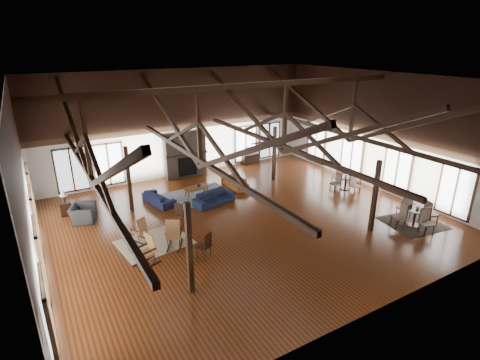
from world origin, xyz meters
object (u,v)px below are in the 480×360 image
sofa_orange (235,182)px  cafe_table_far (346,181)px  sofa_navy_left (159,198)px  coffee_table (196,188)px  sofa_navy_front (214,198)px  tv_console (250,159)px  cafe_table_near (415,214)px  armchair (83,213)px

sofa_orange → cafe_table_far: cafe_table_far is taller
sofa_navy_left → coffee_table: 1.98m
sofa_navy_left → cafe_table_far: size_ratio=1.03×
sofa_navy_front → cafe_table_far: (6.85, -1.78, 0.18)m
sofa_navy_front → coffee_table: 1.41m
sofa_navy_front → tv_console: (4.83, 4.54, -0.02)m
sofa_navy_left → sofa_orange: 4.26m
cafe_table_near → armchair: bearing=148.0°
sofa_navy_left → coffee_table: bearing=-103.3°
cafe_table_near → tv_console: bearing=97.8°
sofa_navy_left → armchair: 3.45m
sofa_navy_left → tv_console: (7.13, 3.19, 0.00)m
sofa_navy_front → cafe_table_near: cafe_table_near is taller
cafe_table_near → sofa_orange: bearing=119.3°
sofa_orange → tv_console: (2.87, 3.08, 0.02)m
coffee_table → cafe_table_far: 7.83m
sofa_navy_front → sofa_navy_left: sofa_navy_front is taller
sofa_navy_left → tv_console: tv_console is taller
cafe_table_near → cafe_table_far: 4.55m
sofa_orange → cafe_table_far: (4.89, -3.25, 0.22)m
sofa_navy_left → sofa_navy_front: bearing=-134.2°
cafe_table_far → sofa_orange: bearing=146.4°
cafe_table_near → cafe_table_far: cafe_table_near is taller
coffee_table → cafe_table_far: bearing=-34.8°
sofa_navy_left → cafe_table_near: size_ratio=0.92×
sofa_navy_front → cafe_table_near: size_ratio=0.99×
coffee_table → cafe_table_far: (7.17, -3.15, 0.08)m
sofa_navy_front → armchair: armchair is taller
sofa_navy_front → cafe_table_near: bearing=-57.1°
sofa_navy_front → sofa_navy_left: (-2.30, 1.36, -0.02)m
sofa_navy_front → cafe_table_far: size_ratio=1.11×
armchair → cafe_table_near: 14.23m
cafe_table_far → armchair: bearing=166.5°
sofa_orange → armchair: bearing=-89.7°
sofa_navy_front → armchair: 5.87m
sofa_orange → coffee_table: sofa_orange is taller
cafe_table_near → tv_console: cafe_table_near is taller
sofa_orange → cafe_table_near: cafe_table_near is taller
sofa_navy_left → cafe_table_near: cafe_table_near is taller
sofa_orange → cafe_table_far: 5.87m
sofa_navy_left → cafe_table_near: (8.61, -7.66, 0.25)m
sofa_navy_left → sofa_orange: bearing=-102.1°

